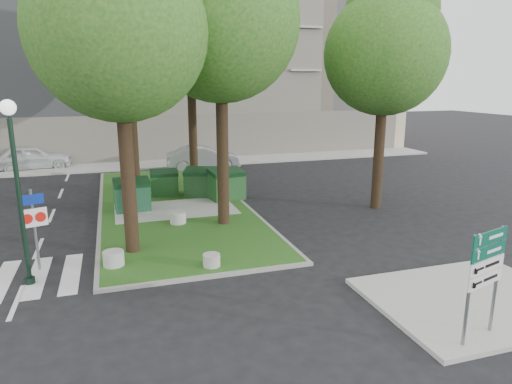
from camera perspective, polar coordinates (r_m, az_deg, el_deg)
name	(u,v)px	position (r m, az deg, el deg)	size (l,w,h in m)	color
ground	(193,279)	(13.21, -7.91, -10.76)	(120.00, 120.00, 0.00)	black
median_island	(173,204)	(20.74, -10.37, -1.54)	(6.00, 16.00, 0.12)	#244F16
median_kerb	(173,205)	(20.75, -10.37, -1.57)	(6.30, 16.30, 0.10)	gray
sidewalk_corner	(472,300)	(13.04, 25.40, -12.10)	(5.00, 4.00, 0.12)	#999993
building_sidewalk	(144,165)	(30.92, -13.85, 3.31)	(42.00, 3.00, 0.12)	#999993
zebra_crossing	(55,275)	(14.57, -23.86, -9.44)	(5.00, 3.00, 0.01)	silver
apartment_building	(130,47)	(38.02, -15.42, 17.13)	(41.00, 12.00, 16.00)	#C1AD90
tree_median_near_left	(120,14)	(14.57, -16.64, 20.57)	(5.20, 5.20, 10.53)	black
tree_median_near_right	(222,5)	(17.11, -4.26, 22.23)	(5.60, 5.60, 11.46)	black
tree_median_mid	(129,44)	(21.02, -15.61, 17.44)	(4.80, 4.80, 9.99)	black
tree_median_far	(191,21)	(24.48, -8.16, 20.35)	(5.80, 5.80, 11.93)	black
tree_street_right	(387,42)	(20.25, 16.07, 17.58)	(5.00, 5.00, 10.06)	black
dumpster_a	(132,195)	(19.84, -15.22, -0.37)	(1.52, 1.10, 1.37)	#103D23
dumpster_b	(164,183)	(22.28, -11.41, 1.16)	(1.32, 0.94, 1.20)	#134215
dumpster_c	(200,183)	(21.69, -6.97, 1.19)	(1.73, 1.48, 1.36)	black
dumpster_d	(227,185)	(20.99, -3.68, 0.94)	(1.72, 1.35, 1.43)	#133F15
bollard_left	(114,258)	(14.26, -17.38, -7.92)	(0.61, 0.61, 0.44)	#A7A7A1
bollard_right	(212,260)	(13.66, -5.58, -8.47)	(0.51, 0.51, 0.37)	#A4A49F
bollard_mid	(178,217)	(17.78, -9.74, -3.16)	(0.62, 0.62, 0.44)	#A7A7A1
litter_bin	(227,188)	(21.78, -3.61, 0.54)	(0.41, 0.41, 0.73)	yellow
street_lamp	(16,172)	(13.40, -27.80, 2.22)	(0.40, 0.40, 5.00)	black
traffic_sign_pole	(34,219)	(14.64, -26.03, -3.05)	(0.71, 0.27, 2.45)	slate
directional_sign	(485,268)	(10.60, 26.74, -8.45)	(1.16, 0.37, 2.40)	slate
car_white	(32,157)	(31.86, -26.19, 3.91)	(1.84, 4.59, 1.56)	silver
car_silver	(203,158)	(28.84, -6.61, 4.27)	(1.58, 4.53, 1.49)	gray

